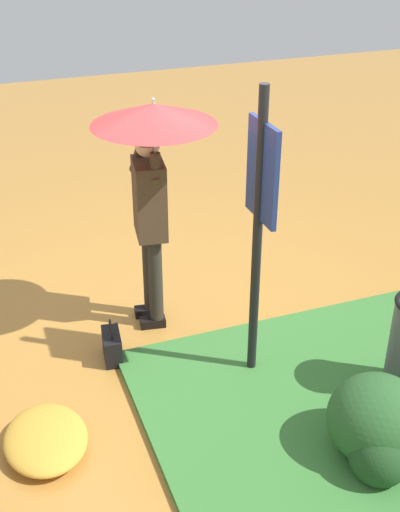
# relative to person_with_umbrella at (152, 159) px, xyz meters

# --- Properties ---
(ground_plane) EXTENTS (18.00, 18.00, 0.00)m
(ground_plane) POSITION_rel_person_with_umbrella_xyz_m (0.12, 0.04, -1.55)
(ground_plane) COLOR #B27A33
(person_with_umbrella) EXTENTS (0.96, 0.96, 2.04)m
(person_with_umbrella) POSITION_rel_person_with_umbrella_xyz_m (0.00, 0.00, 0.00)
(person_with_umbrella) COLOR #2D2823
(person_with_umbrella) RESTS_ON ground_plane
(info_sign_post) EXTENTS (0.44, 0.07, 2.30)m
(info_sign_post) POSITION_rel_person_with_umbrella_xyz_m (0.87, 0.52, -0.11)
(info_sign_post) COLOR black
(info_sign_post) RESTS_ON ground_plane
(handbag) EXTENTS (0.32, 0.18, 0.37)m
(handbag) POSITION_rel_person_with_umbrella_xyz_m (0.34, -0.49, -1.42)
(handbag) COLOR black
(handbag) RESTS_ON ground_plane
(shrub_cluster) EXTENTS (0.73, 0.67, 0.60)m
(shrub_cluster) POSITION_rel_person_with_umbrella_xyz_m (2.00, 0.91, -1.27)
(shrub_cluster) COLOR #285628
(shrub_cluster) RESTS_ON ground_plane
(leaf_pile_near_person) EXTENTS (0.71, 0.57, 0.16)m
(leaf_pile_near_person) POSITION_rel_person_with_umbrella_xyz_m (1.15, -1.15, -1.47)
(leaf_pile_near_person) COLOR gold
(leaf_pile_near_person) RESTS_ON ground_plane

